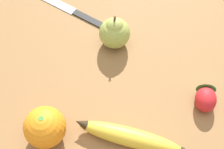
% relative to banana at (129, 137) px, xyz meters
% --- Properties ---
extents(ground_plane, '(3.00, 3.00, 0.00)m').
position_rel_banana_xyz_m(ground_plane, '(0.12, 0.06, -0.02)').
color(ground_plane, olive).
extents(banana, '(0.05, 0.21, 0.04)m').
position_rel_banana_xyz_m(banana, '(0.00, 0.00, 0.00)').
color(banana, gold).
rests_on(banana, ground_plane).
extents(orange, '(0.08, 0.08, 0.08)m').
position_rel_banana_xyz_m(orange, '(-0.04, 0.15, 0.02)').
color(orange, orange).
rests_on(orange, ground_plane).
extents(pear, '(0.07, 0.07, 0.09)m').
position_rel_banana_xyz_m(pear, '(0.21, 0.10, 0.02)').
color(pear, '#99A84C').
rests_on(pear, ground_plane).
extents(strawberry, '(0.06, 0.05, 0.04)m').
position_rel_banana_xyz_m(strawberry, '(0.13, -0.12, 0.00)').
color(strawberry, red).
rests_on(strawberry, ground_plane).
extents(paring_knife, '(0.07, 0.19, 0.01)m').
position_rel_banana_xyz_m(paring_knife, '(0.27, 0.23, -0.01)').
color(paring_knife, silver).
rests_on(paring_knife, ground_plane).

